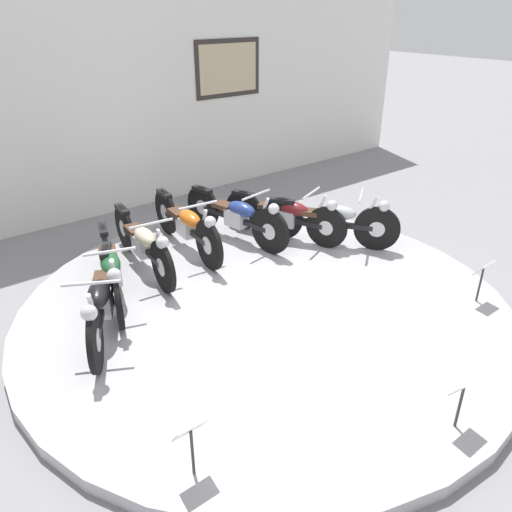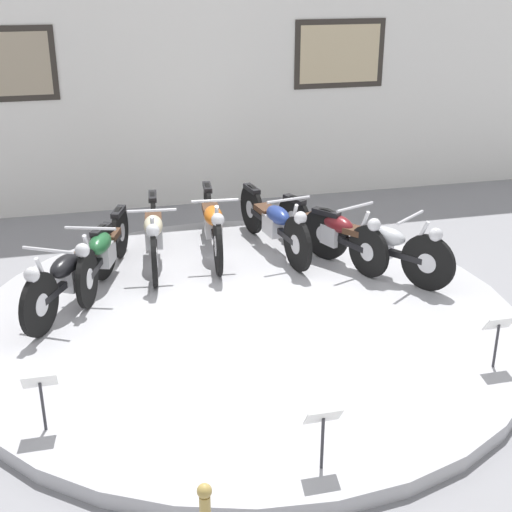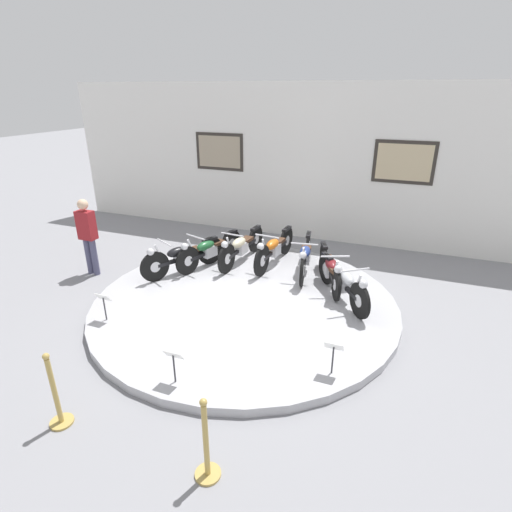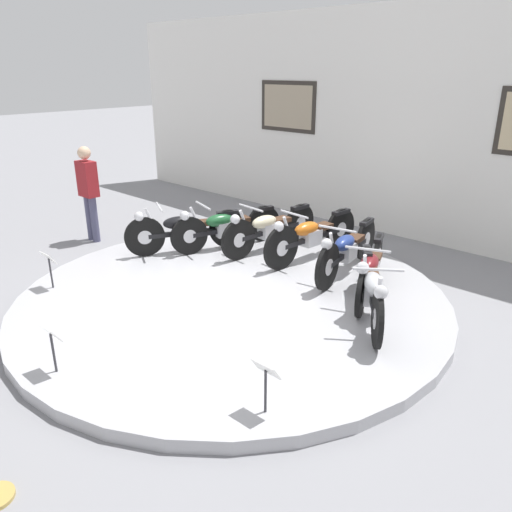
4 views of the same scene
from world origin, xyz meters
The scene contains 13 objects.
ground_plane centered at (0.00, 0.00, 0.00)m, with size 60.00×60.00×0.00m, color gray.
display_platform centered at (0.00, 0.00, 0.07)m, with size 5.60×5.60×0.14m, color #ADADB2.
back_wall centered at (0.00, 4.14, 1.98)m, with size 14.00×0.22×3.96m.
motorcycle_black centered at (-1.69, 0.61, 0.52)m, with size 1.00×1.77×0.79m.
motorcycle_green centered at (-1.34, 1.17, 0.52)m, with size 0.72×1.88×0.78m.
motorcycle_cream centered at (-0.74, 1.56, 0.53)m, with size 0.54×1.99×0.80m.
motorcycle_orange centered at (0.00, 1.70, 0.54)m, with size 0.54×2.01×0.81m.
motorcycle_blue centered at (0.74, 1.56, 0.53)m, with size 0.54×1.98×0.80m.
motorcycle_maroon centered at (1.34, 1.17, 0.51)m, with size 0.80×1.83×0.78m.
motorcycle_silver centered at (1.69, 0.61, 0.52)m, with size 1.21×1.64×0.79m.
info_placard_front_left centered at (-1.92, -1.52, 0.51)m, with size 0.26×0.11×0.51m.
info_placard_front_centre centered at (0.00, -2.45, 0.51)m, with size 0.26×0.11×0.51m.
info_placard_front_right centered at (1.92, -1.52, 0.51)m, with size 0.26×0.11×0.51m.
Camera 2 is at (-1.43, -6.33, 3.50)m, focal length 50.00 mm.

